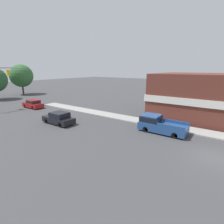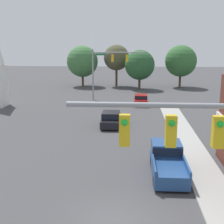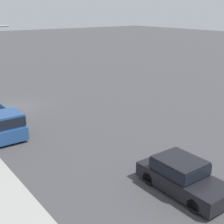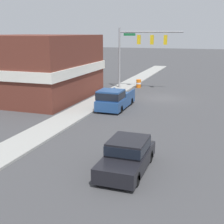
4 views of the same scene
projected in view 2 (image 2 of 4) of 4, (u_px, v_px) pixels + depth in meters
ground_plane at (114, 220)px, 15.58m from camera, size 200.00×200.00×0.00m
near_signal_assembly at (212, 147)px, 10.31m from camera, size 7.43×0.49×7.19m
far_signal_assembly at (108, 63)px, 46.55m from camera, size 7.79×0.49×7.70m
car_lead at (111, 119)px, 32.85m from camera, size 1.95×4.51×1.57m
car_oncoming at (141, 99)px, 43.98m from camera, size 1.84×4.22×1.50m
pickup_truck_parked at (167, 160)px, 21.08m from camera, size 2.14×5.27×1.88m
backdrop_tree_left_far at (82, 61)px, 61.76m from camera, size 6.16×6.16×8.02m
backdrop_tree_left_mid at (116, 58)px, 61.69m from camera, size 5.06×5.06×8.22m
backdrop_tree_center at (140, 65)px, 57.91m from camera, size 5.55×5.55×7.32m
backdrop_tree_right_mid at (181, 61)px, 60.25m from camera, size 6.08×6.08×8.16m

